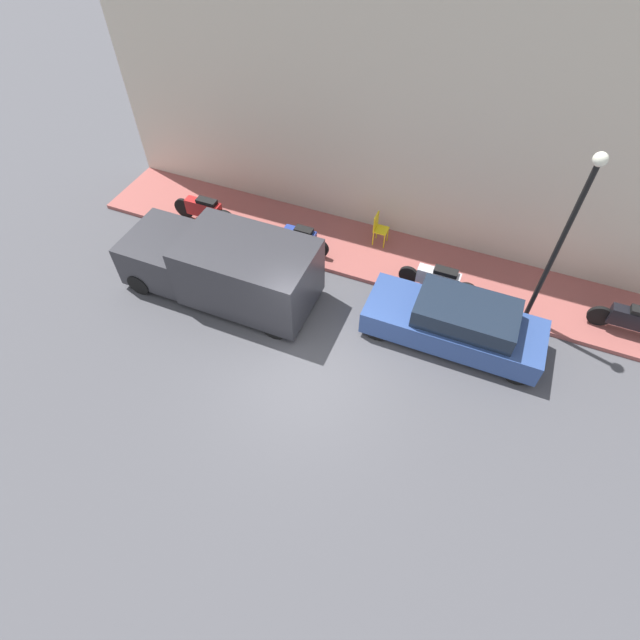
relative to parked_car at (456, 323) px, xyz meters
name	(u,v)px	position (x,y,z in m)	size (l,w,h in m)	color
ground_plane	(307,373)	(-2.38, 3.01, -0.64)	(60.00, 60.00, 0.00)	#47474C
sidewalk	(369,252)	(2.26, 3.01, -0.58)	(2.37, 17.27, 0.13)	#934C47
building_facade	(395,120)	(3.59, 3.01, 2.93)	(0.30, 17.27, 7.15)	beige
parked_car	(456,323)	(0.00, 0.00, 0.00)	(1.61, 4.39, 1.35)	#2D4784
delivery_van	(222,266)	(-0.72, 6.16, 0.32)	(2.08, 5.26, 1.90)	#2D2D33
motorcycle_black	(631,319)	(1.85, -4.03, -0.05)	(0.30, 1.93, 0.87)	black
motorcycle_blue	(300,239)	(1.49, 4.89, -0.06)	(0.30, 1.79, 0.87)	navy
motorcycle_red	(204,210)	(1.57, 8.16, -0.03)	(0.30, 2.15, 0.90)	#B21E1E
scooter_silver	(439,278)	(1.46, 0.78, -0.09)	(0.30, 2.15, 0.80)	#B7B7BF
streetlamp	(567,229)	(1.39, -1.63, 2.43)	(0.29, 0.29, 4.81)	black
cafe_chair	(379,227)	(2.73, 2.91, 0.05)	(0.40, 0.40, 1.00)	yellow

